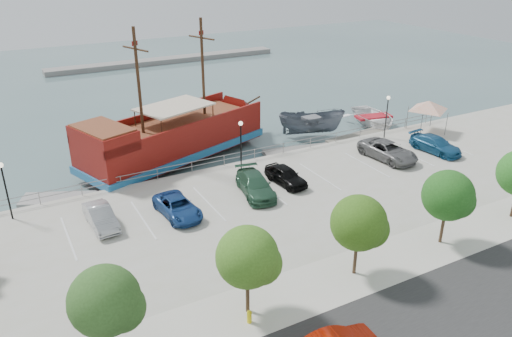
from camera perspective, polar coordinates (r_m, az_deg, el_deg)
name	(u,v)px	position (r m, az deg, el deg)	size (l,w,h in m)	color
ground	(280,211)	(38.18, 2.76, -4.90)	(160.00, 160.00, 0.00)	#415C5E
street	(446,331)	(27.69, 20.92, -16.96)	(100.00, 8.00, 0.04)	#252525
sidewalk	(367,268)	(30.86, 12.59, -11.06)	(100.00, 4.00, 0.05)	beige
seawall_railing	(234,158)	(43.69, -2.47, 1.22)	(50.00, 0.06, 1.00)	gray
far_shore	(166,60)	(89.71, -10.24, 12.08)	(40.00, 3.00, 0.80)	gray
pirate_ship	(187,134)	(47.70, -7.90, 3.90)	(21.28, 12.20, 13.21)	maroon
patrol_boat	(311,125)	(52.70, 6.35, 4.94)	(2.59, 6.88, 2.66)	#545B65
speedboat	(373,119)	(57.51, 13.25, 5.48)	(5.22, 7.31, 1.51)	white
dock_west	(70,200)	(42.02, -20.47, -3.34)	(7.48, 2.14, 0.43)	gray
dock_mid	(298,151)	(48.81, 4.84, 1.98)	(6.83, 1.95, 0.39)	slate
dock_east	(360,138)	(53.15, 11.81, 3.46)	(7.77, 2.22, 0.44)	slate
canopy_tent	(429,101)	(53.46, 19.21, 7.31)	(5.54, 5.54, 3.75)	slate
fire_hydrant	(249,316)	(26.21, -0.77, -16.53)	(0.27, 0.27, 0.77)	yellow
lamp_post_left	(4,181)	(37.86, -26.84, -1.26)	(0.36, 0.36, 4.28)	black
lamp_post_mid	(241,137)	(41.71, -1.74, 3.66)	(0.36, 0.36, 4.28)	black
lamp_post_right	(387,109)	(50.56, 14.76, 6.56)	(0.36, 0.36, 4.28)	black
tree_b	(109,302)	(23.37, -16.49, -14.47)	(3.30, 3.20, 5.00)	#473321
tree_c	(251,259)	(25.14, -0.62, -10.26)	(3.30, 3.20, 5.00)	#473321
tree_d	(361,224)	(28.57, 11.96, -6.26)	(3.30, 3.20, 5.00)	#473321
tree_e	(450,197)	(33.15, 21.33, -3.03)	(3.30, 3.20, 5.00)	#473321
parked_car_b	(101,217)	(35.54, -17.32, -5.29)	(1.49, 4.28, 1.41)	#9FA0A4
parked_car_c	(178,207)	(35.69, -8.94, -4.36)	(2.19, 4.75, 1.32)	navy
parked_car_d	(255,185)	(38.17, -0.09, -1.90)	(2.14, 5.26, 1.53)	#2A543C
parked_car_e	(286,175)	(39.91, 3.43, -0.80)	(1.70, 4.22, 1.44)	black
parked_car_g	(388,151)	(46.03, 14.84, 1.98)	(2.62, 5.69, 1.58)	slate
parked_car_h	(436,144)	(48.96, 19.83, 2.60)	(2.06, 5.07, 1.47)	navy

